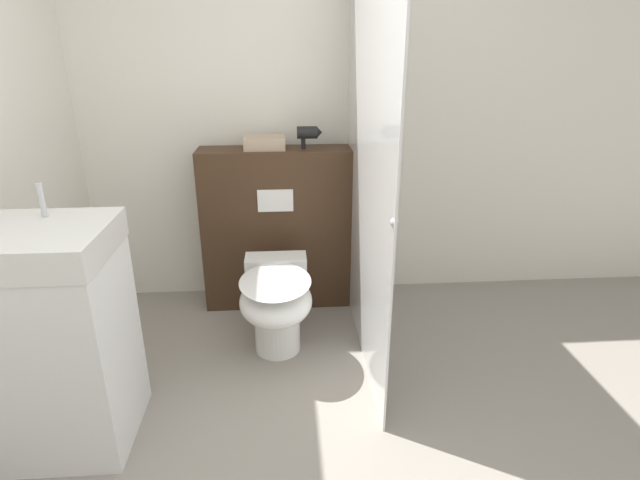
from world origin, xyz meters
name	(u,v)px	position (x,y,z in m)	size (l,w,h in m)	color
wall_back	(294,112)	(0.00, 2.05, 1.25)	(8.00, 0.06, 2.50)	silver
partition_panel	(277,228)	(-0.13, 1.84, 0.53)	(0.96, 0.27, 1.06)	#3D2819
shower_glass	(366,170)	(0.35, 1.27, 1.05)	(0.04, 1.49, 2.10)	silver
toilet	(276,302)	(-0.14, 1.21, 0.32)	(0.40, 0.64, 0.50)	white
sink_vanity	(55,339)	(-1.06, 0.62, 0.50)	(0.57, 0.51, 1.14)	white
hair_drier	(309,133)	(0.08, 1.83, 1.15)	(0.16, 0.08, 0.14)	black
folded_towel	(265,143)	(-0.19, 1.85, 1.09)	(0.25, 0.19, 0.07)	tan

